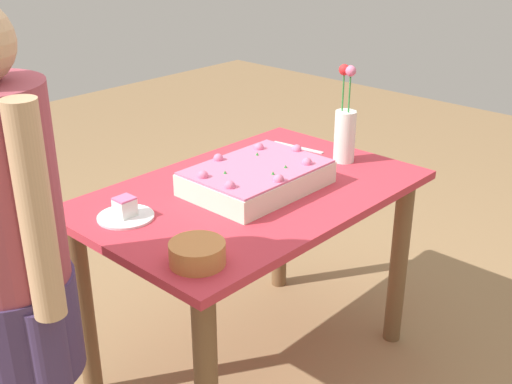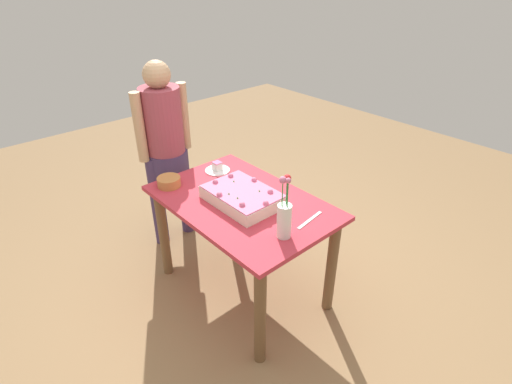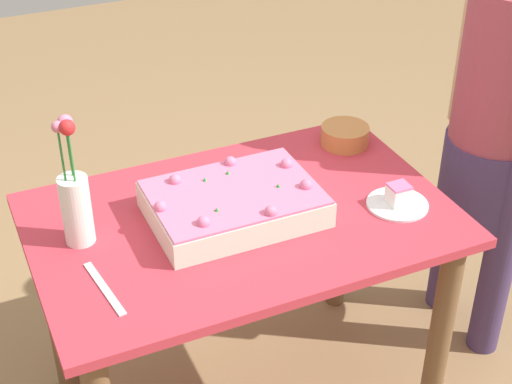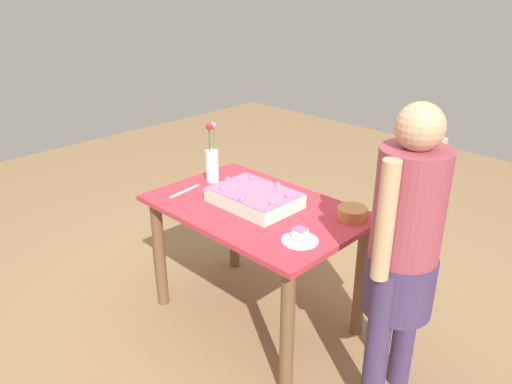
% 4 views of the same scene
% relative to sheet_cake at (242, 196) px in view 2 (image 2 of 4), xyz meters
% --- Properties ---
extents(ground_plane, '(8.00, 8.00, 0.00)m').
position_rel_sheet_cake_xyz_m(ground_plane, '(-0.02, 0.01, -0.80)').
color(ground_plane, '#93724C').
extents(dining_table, '(1.20, 0.78, 0.75)m').
position_rel_sheet_cake_xyz_m(dining_table, '(-0.02, 0.01, -0.19)').
color(dining_table, '#C23241').
rests_on(dining_table, ground_plane).
extents(sheet_cake, '(0.48, 0.33, 0.11)m').
position_rel_sheet_cake_xyz_m(sheet_cake, '(0.00, 0.00, 0.00)').
color(sheet_cake, silver).
rests_on(sheet_cake, dining_table).
extents(serving_plate_with_slice, '(0.18, 0.18, 0.07)m').
position_rel_sheet_cake_xyz_m(serving_plate_with_slice, '(-0.46, 0.15, -0.02)').
color(serving_plate_with_slice, white).
rests_on(serving_plate_with_slice, dining_table).
extents(cake_knife, '(0.05, 0.24, 0.00)m').
position_rel_sheet_cake_xyz_m(cake_knife, '(0.42, 0.16, -0.04)').
color(cake_knife, silver).
rests_on(cake_knife, dining_table).
extents(flower_vase, '(0.08, 0.08, 0.38)m').
position_rel_sheet_cake_xyz_m(flower_vase, '(0.43, -0.06, 0.09)').
color(flower_vase, white).
rests_on(flower_vase, dining_table).
extents(fruit_bowl, '(0.16, 0.16, 0.06)m').
position_rel_sheet_cake_xyz_m(fruit_bowl, '(-0.49, -0.23, -0.01)').
color(fruit_bowl, '#C2783E').
rests_on(fruit_bowl, dining_table).
extents(person_standing, '(0.31, 0.45, 1.49)m').
position_rel_sheet_cake_xyz_m(person_standing, '(-0.92, -0.00, 0.06)').
color(person_standing, '#43315A').
rests_on(person_standing, ground_plane).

